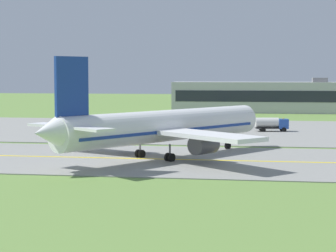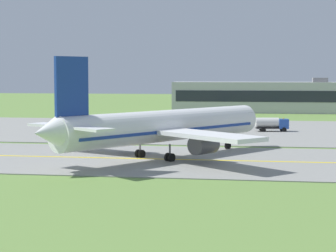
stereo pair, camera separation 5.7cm
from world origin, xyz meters
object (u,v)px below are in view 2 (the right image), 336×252
object	(u,v)px
service_truck_baggage	(272,124)
airplane_lead	(163,127)
service_truck_fuel	(176,123)
service_truck_catering	(187,117)

from	to	relation	value
service_truck_baggage	airplane_lead	bearing A→B (deg)	-109.21
airplane_lead	service_truck_baggage	distance (m)	42.30
airplane_lead	service_truck_baggage	bearing A→B (deg)	70.79
airplane_lead	service_truck_fuel	distance (m)	39.18
service_truck_fuel	service_truck_baggage	bearing A→B (deg)	3.12
airplane_lead	service_truck_baggage	world-z (taller)	airplane_lead
airplane_lead	service_truck_catering	bearing A→B (deg)	94.25
service_truck_baggage	service_truck_fuel	xyz separation A→B (m)	(-17.82, -0.97, 0.00)
airplane_lead	service_truck_baggage	size ratio (longest dim) A/B	5.56
airplane_lead	service_truck_fuel	world-z (taller)	airplane_lead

